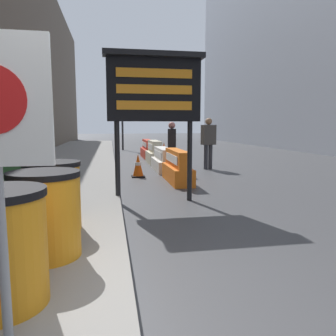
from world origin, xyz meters
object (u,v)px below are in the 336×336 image
Objects in this scene: jersey_barrier_orange_near at (177,168)px; barrel_drum_middle at (46,214)px; barrel_drum_back at (53,196)px; message_board at (154,90)px; jersey_barrier_cream at (155,153)px; traffic_cone_far at (138,166)px; jersey_barrier_red_striped at (148,150)px; traffic_light_near_curb at (122,104)px; jersey_barrier_white at (164,161)px; traffic_cone_mid at (164,148)px; traffic_cone_near at (155,153)px; pedestrian_passerby at (208,139)px; pedestrian_worker at (172,143)px.

barrel_drum_middle is at bearing -115.65° from jersey_barrier_orange_near.
barrel_drum_middle is 1.00× the size of barrel_drum_back.
jersey_barrier_cream is (0.93, 6.80, -1.81)m from message_board.
jersey_barrier_red_striped is at bearing 80.61° from traffic_cone_far.
jersey_barrier_white is at bearing -84.10° from traffic_light_near_curb.
jersey_barrier_white is 3.17× the size of traffic_cone_mid.
message_board is (1.62, 2.00, 1.60)m from barrel_drum_back.
traffic_light_near_curb is at bearing 84.50° from barrel_drum_back.
traffic_cone_near is 6.29m from traffic_light_near_curb.
traffic_cone_mid is (1.08, 8.78, -0.07)m from jersey_barrier_orange_near.
traffic_cone_near is 0.32× the size of pedestrian_passerby.
barrel_drum_middle is 1.42× the size of traffic_cone_mid.
barrel_drum_back reaches higher than traffic_cone_far.
message_board is 0.74× the size of traffic_light_near_curb.
pedestrian_passerby reaches higher than jersey_barrier_red_striped.
jersey_barrier_white is at bearing -90.00° from jersey_barrier_red_striped.
message_board is at bearing 174.20° from pedestrian_worker.
pedestrian_worker is (-0.10, -4.72, 0.69)m from traffic_cone_near.
pedestrian_passerby is (1.60, 2.39, 0.67)m from jersey_barrier_orange_near.
jersey_barrier_orange_near is at bearing 67.28° from message_board.
traffic_cone_near is at bearing 87.69° from jersey_barrier_orange_near.
jersey_barrier_cream is (2.48, 9.74, -0.21)m from barrel_drum_middle.
traffic_light_near_curb is (-2.08, 3.18, 2.55)m from traffic_cone_mid.
pedestrian_passerby reaches higher than pedestrian_worker.
pedestrian_worker is at bearing -97.37° from traffic_cone_mid.
jersey_barrier_red_striped is 0.55× the size of traffic_light_near_curb.
barrel_drum_back is at bearing -121.15° from jersey_barrier_orange_near.
jersey_barrier_white is at bearing 68.70° from barrel_drum_back.
traffic_cone_mid is at bearing 58.98° from jersey_barrier_red_striped.
barrel_drum_back reaches higher than traffic_cone_near.
traffic_light_near_curb reaches higher than jersey_barrier_orange_near.
message_board is at bearing -112.72° from jersey_barrier_orange_near.
traffic_cone_far is at bearing -103.11° from traffic_cone_near.
traffic_cone_mid is (2.01, 11.00, -1.90)m from message_board.
jersey_barrier_cream is 2.40m from jersey_barrier_red_striped.
traffic_light_near_curb is at bearing 90.07° from traffic_cone_far.
traffic_cone_near is (2.81, 10.59, -0.33)m from barrel_drum_back.
pedestrian_worker is at bearing 27.70° from traffic_cone_far.
pedestrian_passerby is (0.52, -6.39, 0.75)m from traffic_cone_mid.
traffic_cone_mid is at bearing 75.07° from traffic_cone_far.
message_board is 7.10m from jersey_barrier_cream.
pedestrian_worker reaches higher than jersey_barrier_orange_near.
barrel_drum_middle reaches higher than traffic_cone_far.
traffic_light_near_curb is 2.20× the size of pedestrian_passerby.
traffic_light_near_curb is 10.55m from pedestrian_worker.
barrel_drum_middle is at bearing -104.27° from jersey_barrier_cream.
traffic_cone_mid is (3.56, 13.93, -0.30)m from barrel_drum_middle.
message_board is 9.43m from jersey_barrier_red_striped.
pedestrian_worker is (0.16, -0.68, 0.63)m from jersey_barrier_white.
traffic_cone_far is at bearing 76.45° from barrel_drum_middle.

